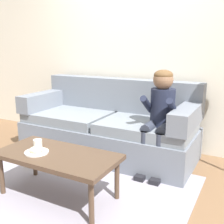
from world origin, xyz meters
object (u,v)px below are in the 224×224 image
at_px(couch, 109,127).
at_px(donut, 36,150).
at_px(mug, 38,144).
at_px(person_child, 160,111).
at_px(toy_controller, 33,165).
at_px(coffee_table, 57,158).

relative_size(couch, donut, 18.03).
relative_size(donut, mug, 1.33).
distance_m(person_child, donut, 1.30).
bearing_deg(toy_controller, person_child, 50.73).
relative_size(donut, toy_controller, 0.53).
relative_size(person_child, donut, 9.18).
xyz_separation_m(donut, mug, (-0.06, 0.08, 0.01)).
bearing_deg(person_child, donut, -127.53).
relative_size(coffee_table, toy_controller, 4.82).
xyz_separation_m(mug, toy_controller, (-0.43, 0.34, -0.44)).
xyz_separation_m(couch, donut, (-0.06, -1.22, 0.11)).
bearing_deg(donut, mug, 126.25).
bearing_deg(person_child, coffee_table, -123.03).
relative_size(coffee_table, donut, 9.08).
relative_size(couch, mug, 24.03).
relative_size(couch, person_child, 1.96).
height_order(coffee_table, toy_controller, coffee_table).
bearing_deg(donut, toy_controller, 139.55).
bearing_deg(coffee_table, toy_controller, 152.31).
bearing_deg(couch, person_child, -15.78).
xyz_separation_m(person_child, toy_controller, (-1.27, -0.60, -0.65)).
xyz_separation_m(donut, toy_controller, (-0.49, 0.42, -0.43)).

